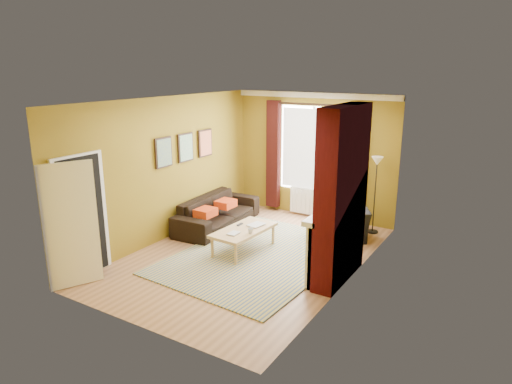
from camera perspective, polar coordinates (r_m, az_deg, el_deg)
ground at (r=8.43m, az=-0.90°, el=-7.94°), size 5.50×5.50×0.00m
room_walls at (r=7.91m, az=4.05°, el=1.05°), size 3.82×5.54×2.83m
striped_rug at (r=8.39m, az=0.38°, el=-8.00°), size 2.83×3.78×0.02m
sofa at (r=9.83m, az=-4.85°, el=-2.49°), size 1.01×2.29×0.65m
armchair at (r=9.27m, az=10.53°, el=-3.79°), size 1.34×1.29×0.67m
coffee_table at (r=8.49m, az=-1.54°, el=-4.91°), size 0.74×1.36×0.44m
wicker_stool at (r=10.14m, az=8.71°, el=-2.47°), size 0.52×0.52×0.52m
floor_lamp at (r=9.50m, az=14.82°, el=2.29°), size 0.29×0.29×1.60m
book_a at (r=8.27m, az=-3.31°, el=-5.07°), size 0.17×0.23×0.02m
book_b at (r=8.71m, az=-0.57°, el=-3.95°), size 0.28×0.36×0.02m
mug at (r=8.22m, az=-0.70°, el=-4.88°), size 0.13×0.13×0.10m
tv_remote at (r=8.67m, az=-2.04°, el=-4.07°), size 0.05×0.16×0.02m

